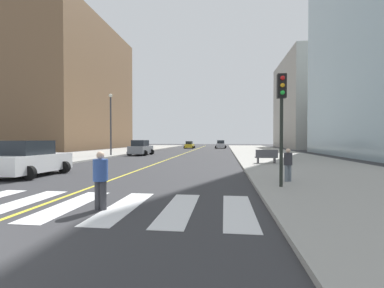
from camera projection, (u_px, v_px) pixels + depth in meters
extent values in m
cube|color=#9E9B93|center=(297.00, 163.00, 23.07)|extent=(10.00, 120.00, 0.15)
cube|color=#9E9B93|center=(40.00, 160.00, 26.04)|extent=(10.00, 120.00, 0.15)
cube|color=silver|center=(20.00, 203.00, 8.79)|extent=(0.90, 4.00, 0.01)
cube|color=silver|center=(70.00, 205.00, 8.57)|extent=(0.90, 4.00, 0.01)
cube|color=silver|center=(123.00, 207.00, 8.35)|extent=(0.90, 4.00, 0.01)
cube|color=silver|center=(179.00, 208.00, 8.13)|extent=(0.90, 4.00, 0.01)
cube|color=silver|center=(238.00, 210.00, 7.91)|extent=(0.90, 4.00, 0.01)
cube|color=yellow|center=(189.00, 152.00, 44.41)|extent=(0.16, 80.00, 0.01)
cube|color=#9E9B93|center=(322.00, 103.00, 62.58)|extent=(18.00, 24.00, 21.33)
cube|color=brown|center=(73.00, 87.00, 59.27)|extent=(16.00, 32.00, 27.66)
cube|color=silver|center=(32.00, 163.00, 15.35)|extent=(2.28, 4.69, 0.99)
cube|color=#1E2328|center=(28.00, 148.00, 15.06)|extent=(1.85, 2.38, 0.83)
cylinder|color=black|center=(64.00, 167.00, 16.59)|extent=(0.76, 0.27, 0.75)
cylinder|color=black|center=(34.00, 167.00, 16.94)|extent=(0.76, 0.27, 0.75)
cylinder|color=black|center=(29.00, 173.00, 13.77)|extent=(0.76, 0.27, 0.75)
cube|color=gold|center=(190.00, 146.00, 60.22)|extent=(1.79, 3.76, 0.80)
cube|color=#1E2328|center=(189.00, 143.00, 59.99)|extent=(1.47, 1.90, 0.67)
cylinder|color=black|center=(194.00, 147.00, 61.24)|extent=(0.61, 0.21, 0.60)
cylinder|color=black|center=(187.00, 147.00, 61.50)|extent=(0.61, 0.21, 0.60)
cylinder|color=black|center=(192.00, 147.00, 58.96)|extent=(0.61, 0.21, 0.60)
cylinder|color=black|center=(185.00, 147.00, 59.22)|extent=(0.61, 0.21, 0.60)
cube|color=slate|center=(141.00, 150.00, 35.18)|extent=(2.17, 4.55, 0.96)
cube|color=#1E2328|center=(140.00, 143.00, 34.90)|extent=(1.78, 2.29, 0.81)
cylinder|color=black|center=(152.00, 152.00, 36.41)|extent=(0.73, 0.26, 0.73)
cylinder|color=black|center=(137.00, 152.00, 36.72)|extent=(0.73, 0.26, 0.73)
cylinder|color=black|center=(145.00, 153.00, 33.66)|extent=(0.73, 0.26, 0.73)
cylinder|color=black|center=(129.00, 153.00, 33.97)|extent=(0.73, 0.26, 0.73)
cube|color=#B7B7BC|center=(221.00, 145.00, 60.64)|extent=(1.99, 4.22, 0.89)
cube|color=#1E2328|center=(221.00, 142.00, 60.87)|extent=(1.64, 2.12, 0.76)
cylinder|color=black|center=(216.00, 147.00, 59.51)|extent=(0.68, 0.24, 0.68)
cylinder|color=black|center=(225.00, 147.00, 59.23)|extent=(0.68, 0.24, 0.68)
cylinder|color=black|center=(217.00, 147.00, 62.07)|extent=(0.68, 0.24, 0.68)
cylinder|color=black|center=(225.00, 147.00, 61.78)|extent=(0.68, 0.24, 0.68)
cylinder|color=black|center=(281.00, 142.00, 11.03)|extent=(0.14, 0.14, 3.71)
cube|color=black|center=(282.00, 86.00, 10.99)|extent=(0.36, 0.28, 1.00)
sphere|color=red|center=(283.00, 78.00, 10.81)|extent=(0.18, 0.18, 0.18)
sphere|color=orange|center=(283.00, 85.00, 10.81)|extent=(0.18, 0.18, 0.18)
sphere|color=green|center=(283.00, 93.00, 10.82)|extent=(0.18, 0.18, 0.18)
cube|color=#47474C|center=(266.00, 157.00, 21.87)|extent=(1.82, 0.64, 0.08)
cube|color=#47474C|center=(267.00, 153.00, 21.63)|extent=(1.80, 0.14, 0.60)
cube|color=#2D2D33|center=(258.00, 160.00, 21.93)|extent=(0.12, 0.48, 0.44)
cube|color=#2D2D33|center=(274.00, 160.00, 21.83)|extent=(0.12, 0.48, 0.44)
cylinder|color=#38383D|center=(98.00, 195.00, 8.02)|extent=(0.20, 0.20, 0.88)
cylinder|color=#38383D|center=(103.00, 195.00, 7.97)|extent=(0.20, 0.20, 0.88)
cylinder|color=#335199|center=(100.00, 170.00, 7.98)|extent=(0.44, 0.44, 0.66)
sphere|color=beige|center=(100.00, 155.00, 7.97)|extent=(0.24, 0.24, 0.24)
cylinder|color=slate|center=(287.00, 173.00, 12.41)|extent=(0.18, 0.18, 0.77)
cylinder|color=slate|center=(289.00, 173.00, 12.45)|extent=(0.18, 0.18, 0.77)
cylinder|color=#2D2D33|center=(288.00, 159.00, 12.42)|extent=(0.38, 0.38, 0.58)
sphere|color=beige|center=(288.00, 151.00, 12.41)|extent=(0.21, 0.21, 0.21)
cylinder|color=#38383D|center=(111.00, 126.00, 33.02)|extent=(0.20, 0.20, 7.29)
sphere|color=silver|center=(111.00, 96.00, 32.95)|extent=(0.44, 0.44, 0.44)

